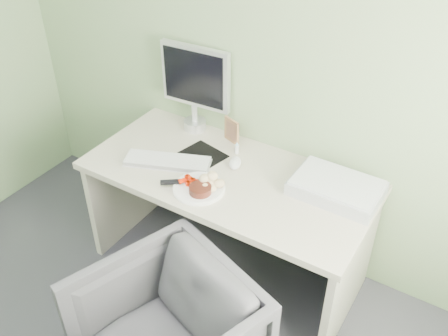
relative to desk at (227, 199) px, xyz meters
The scene contains 14 objects.
wall_back 0.89m from the desk, 90.00° to the left, with size 3.50×3.50×0.00m, color gray.
desk is the anchor object (origin of this frame).
plate 0.28m from the desk, 106.05° to the right, with size 0.28×0.28×0.01m, color white.
steak 0.31m from the desk, 96.68° to the right, with size 0.12×0.12×0.04m, color black.
potato_pile 0.27m from the desk, 96.47° to the right, with size 0.11×0.08×0.06m, color tan.
carrot_heap 0.32m from the desk, 119.68° to the right, with size 0.07×0.06×0.05m, color #F92705.
steak_knife 0.35m from the desk, 125.94° to the right, with size 0.24×0.19×0.02m.
mousepad 0.29m from the desk, 162.17° to the left, with size 0.24×0.21×0.00m, color black.
keyboard 0.41m from the desk, 164.51° to the right, with size 0.48×0.14×0.02m, color white.
computer_mouse 0.22m from the desk, 91.52° to the left, with size 0.07×0.12×0.04m, color white.
photo_frame 0.42m from the desk, 117.40° to the left, with size 0.12×0.01×0.15m, color brown.
eyedrop_bottle 0.30m from the desk, 106.72° to the left, with size 0.03×0.03×0.07m.
scanner 0.63m from the desk, 14.53° to the left, with size 0.45×0.30×0.07m, color #A3A5AA.
monitor 0.71m from the desk, 143.07° to the left, with size 0.45×0.14×0.53m.
Camera 1 is at (1.14, -0.25, 2.36)m, focal length 40.00 mm.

